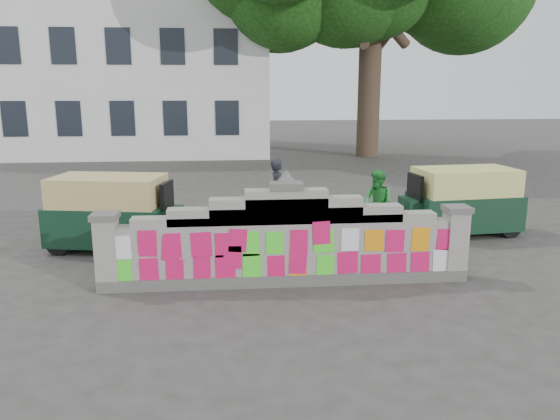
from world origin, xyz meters
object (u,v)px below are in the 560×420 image
Objects in this scene: cyclist_rider at (278,203)px; rickshaw_right at (461,200)px; cyclist_bike at (278,216)px; rickshaw_left at (113,212)px; pedestrian at (378,204)px.

rickshaw_right reaches higher than cyclist_rider.
cyclist_rider is at bearing -9.71° from rickshaw_right.
rickshaw_right is (4.26, -0.30, 0.04)m from cyclist_rider.
cyclist_bike is at bearing -96.64° from cyclist_rider.
cyclist_rider is at bearing 23.26° from rickshaw_left.
cyclist_bike is at bearing -9.71° from rickshaw_right.
cyclist_bike is 4.29m from rickshaw_right.
cyclist_bike is 1.12× the size of cyclist_rider.
rickshaw_right is at bearing -100.65° from cyclist_rider.
pedestrian is (2.25, -0.38, 0.32)m from cyclist_bike.
rickshaw_right is (2.01, 0.08, 0.03)m from pedestrian.
rickshaw_left reaches higher than cyclist_rider.
pedestrian is at bearing -106.25° from cyclist_rider.
rickshaw_right reaches higher than pedestrian.
cyclist_bike is 2.31m from pedestrian.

